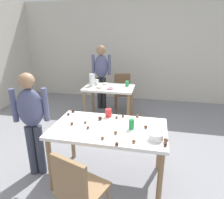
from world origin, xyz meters
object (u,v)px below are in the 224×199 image
at_px(chair_near_table, 78,188).
at_px(pitcher_far, 92,80).
at_px(person_adult_far, 101,72).
at_px(mixing_bowl, 156,136).
at_px(person_girl_near, 32,117).
at_px(soda_can, 132,124).
at_px(chair_far_table, 123,90).
at_px(dining_table_near, 109,134).
at_px(dining_table_far, 109,92).

distance_m(chair_near_table, pitcher_far, 2.70).
xyz_separation_m(person_adult_far, mixing_bowl, (1.30, -2.64, -0.13)).
xyz_separation_m(chair_near_table, pitcher_far, (-0.66, 2.59, 0.38)).
relative_size(chair_near_table, person_girl_near, 0.62).
relative_size(chair_near_table, pitcher_far, 3.48).
bearing_deg(pitcher_far, person_adult_far, 87.40).
xyz_separation_m(soda_can, pitcher_far, (-1.05, 1.80, 0.06)).
bearing_deg(person_girl_near, chair_far_table, 73.81).
relative_size(chair_far_table, mixing_bowl, 5.36).
distance_m(person_adult_far, mixing_bowl, 2.95).
bearing_deg(chair_near_table, chair_far_table, 91.98).
xyz_separation_m(dining_table_near, pitcher_far, (-0.77, 1.82, 0.21)).
distance_m(dining_table_far, chair_far_table, 0.73).
height_order(dining_table_far, pitcher_far, pitcher_far).
relative_size(person_girl_near, person_adult_far, 0.92).
bearing_deg(pitcher_far, person_girl_near, -96.12).
bearing_deg(soda_can, person_girl_near, -174.86).
xyz_separation_m(chair_far_table, mixing_bowl, (0.79, -2.67, 0.29)).
relative_size(chair_far_table, pitcher_far, 3.48).
distance_m(dining_table_far, chair_near_table, 2.59).
xyz_separation_m(chair_far_table, soda_can, (0.50, -2.47, 0.31)).
relative_size(person_adult_far, soda_can, 12.55).
xyz_separation_m(dining_table_far, mixing_bowl, (0.97, -1.97, 0.16)).
bearing_deg(dining_table_near, mixing_bowl, -17.35).
distance_m(dining_table_near, chair_near_table, 0.80).
bearing_deg(chair_near_table, dining_table_near, 81.64).
bearing_deg(chair_far_table, chair_near_table, -88.02).
height_order(chair_far_table, person_girl_near, person_girl_near).
relative_size(person_girl_near, soda_can, 11.48).
bearing_deg(chair_near_table, pitcher_far, 104.23).
xyz_separation_m(chair_far_table, person_adult_far, (-0.52, -0.03, 0.42)).
height_order(chair_near_table, person_girl_near, person_girl_near).
xyz_separation_m(dining_table_far, person_adult_far, (-0.34, 0.67, 0.29)).
relative_size(soda_can, pitcher_far, 0.49).
relative_size(dining_table_near, chair_near_table, 1.60).
relative_size(dining_table_near, soda_can, 11.42).
height_order(chair_near_table, mixing_bowl, chair_near_table).
bearing_deg(dining_table_far, dining_table_near, -77.28).
distance_m(chair_far_table, person_girl_near, 2.71).
height_order(chair_far_table, pitcher_far, pitcher_far).
distance_m(chair_near_table, chair_far_table, 3.27).
bearing_deg(mixing_bowl, dining_table_near, 162.65).
relative_size(chair_near_table, chair_far_table, 1.00).
distance_m(dining_table_near, chair_far_table, 2.51).
bearing_deg(dining_table_near, chair_near_table, -98.36).
bearing_deg(soda_can, mixing_bowl, -34.29).
height_order(person_girl_near, soda_can, person_girl_near).
distance_m(dining_table_near, dining_table_far, 1.84).
distance_m(soda_can, pitcher_far, 2.08).
distance_m(chair_far_table, mixing_bowl, 2.80).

